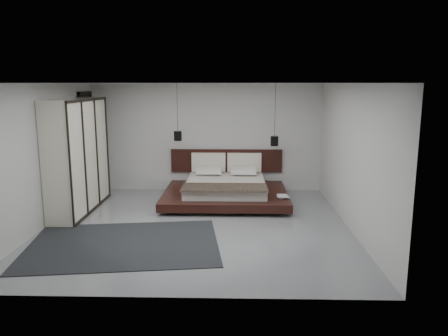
{
  "coord_description": "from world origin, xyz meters",
  "views": [
    {
      "loc": [
        0.76,
        -8.34,
        2.79
      ],
      "look_at": [
        0.51,
        1.2,
        0.94
      ],
      "focal_mm": 35.0,
      "sensor_mm": 36.0,
      "label": 1
    }
  ],
  "objects_px": {
    "pendant_right": "(274,141)",
    "rug": "(124,244)",
    "lattice_screen": "(88,144)",
    "wardrobe": "(78,155)",
    "pendant_left": "(178,136)",
    "bed": "(226,189)"
  },
  "relations": [
    {
      "from": "pendant_left",
      "to": "rug",
      "type": "distance_m",
      "value": 3.81
    },
    {
      "from": "pendant_left",
      "to": "lattice_screen",
      "type": "bearing_deg",
      "value": 178.08
    },
    {
      "from": "pendant_left",
      "to": "rug",
      "type": "relative_size",
      "value": 0.42
    },
    {
      "from": "lattice_screen",
      "to": "rug",
      "type": "bearing_deg",
      "value": -63.64
    },
    {
      "from": "lattice_screen",
      "to": "pendant_left",
      "type": "relative_size",
      "value": 1.86
    },
    {
      "from": "pendant_left",
      "to": "pendant_right",
      "type": "height_order",
      "value": "same"
    },
    {
      "from": "lattice_screen",
      "to": "pendant_right",
      "type": "bearing_deg",
      "value": -0.94
    },
    {
      "from": "pendant_right",
      "to": "wardrobe",
      "type": "height_order",
      "value": "pendant_right"
    },
    {
      "from": "pendant_left",
      "to": "rug",
      "type": "bearing_deg",
      "value": -98.84
    },
    {
      "from": "pendant_right",
      "to": "lattice_screen",
      "type": "bearing_deg",
      "value": 179.06
    },
    {
      "from": "lattice_screen",
      "to": "wardrobe",
      "type": "relative_size",
      "value": 1.03
    },
    {
      "from": "pendant_right",
      "to": "wardrobe",
      "type": "xyz_separation_m",
      "value": [
        -4.43,
        -1.34,
        -0.17
      ]
    },
    {
      "from": "wardrobe",
      "to": "pendant_left",
      "type": "bearing_deg",
      "value": 33.37
    },
    {
      "from": "lattice_screen",
      "to": "pendant_left",
      "type": "xyz_separation_m",
      "value": [
        2.29,
        -0.08,
        0.22
      ]
    },
    {
      "from": "pendant_right",
      "to": "rug",
      "type": "height_order",
      "value": "pendant_right"
    },
    {
      "from": "bed",
      "to": "pendant_right",
      "type": "relative_size",
      "value": 1.92
    },
    {
      "from": "pendant_left",
      "to": "pendant_right",
      "type": "xyz_separation_m",
      "value": [
        2.39,
        0.0,
        -0.12
      ]
    },
    {
      "from": "pendant_right",
      "to": "rug",
      "type": "bearing_deg",
      "value": -130.28
    },
    {
      "from": "lattice_screen",
      "to": "bed",
      "type": "distance_m",
      "value": 3.67
    },
    {
      "from": "rug",
      "to": "wardrobe",
      "type": "bearing_deg",
      "value": 125.33
    },
    {
      "from": "wardrobe",
      "to": "rug",
      "type": "bearing_deg",
      "value": -54.67
    },
    {
      "from": "pendant_right",
      "to": "wardrobe",
      "type": "relative_size",
      "value": 0.6
    }
  ]
}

